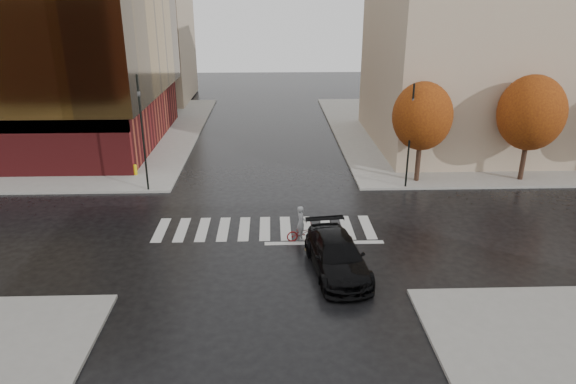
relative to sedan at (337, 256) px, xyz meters
name	(u,v)px	position (x,y,z in m)	size (l,w,h in m)	color
ground	(265,233)	(-3.26, 4.14, -0.80)	(120.00, 120.00, 0.00)	black
sidewalk_nw	(32,134)	(-24.26, 25.14, -0.72)	(30.00, 30.00, 0.15)	gray
sidewalk_ne	(495,130)	(17.74, 25.14, -0.72)	(30.00, 30.00, 0.15)	gray
crosswalk	(265,228)	(-3.26, 4.64, -0.79)	(12.00, 3.00, 0.01)	silver
building_ne_tan	(482,29)	(13.74, 21.14, 8.35)	(16.00, 16.00, 18.00)	tan
building_nw_far	(123,9)	(-19.26, 41.14, 9.35)	(14.00, 12.00, 20.00)	tan
tree_ne_a	(422,116)	(6.74, 11.54, 3.66)	(3.80, 3.80, 6.50)	#312015
tree_ne_b	(531,113)	(13.74, 11.54, 3.82)	(4.20, 4.20, 6.89)	#312015
sedan	(337,256)	(0.00, 0.00, 0.00)	(2.24, 5.50, 1.60)	black
cyclist	(302,229)	(-1.36, 3.14, -0.16)	(1.73, 0.83, 1.88)	maroon
traffic_light_nw	(142,126)	(-10.68, 10.44, 3.43)	(0.22, 0.20, 7.18)	black
traffic_light_ne	(410,131)	(5.74, 10.44, 3.02)	(0.15, 0.18, 6.56)	black
fire_hydrant	(135,169)	(-12.17, 13.33, -0.24)	(0.26, 0.26, 0.74)	gold
manhole	(311,249)	(-1.01, 2.14, -0.79)	(0.60, 0.60, 0.01)	#403317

